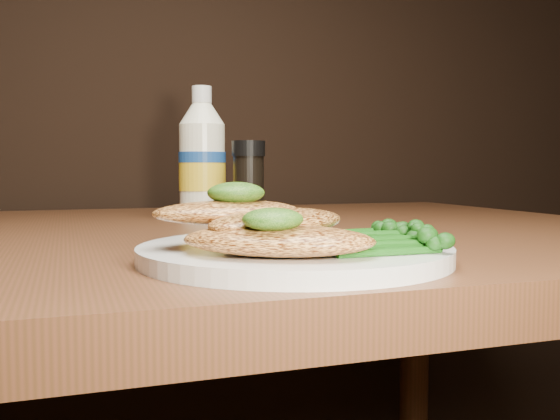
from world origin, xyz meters
name	(u,v)px	position (x,y,z in m)	size (l,w,h in m)	color
plate	(294,253)	(0.06, 0.78, 0.76)	(0.24, 0.24, 0.01)	white
chicken_front	(278,240)	(0.03, 0.73, 0.77)	(0.13, 0.07, 0.02)	#EC9E4B
chicken_mid	(279,222)	(0.04, 0.77, 0.78)	(0.13, 0.07, 0.02)	#EC9E4B
chicken_back	(228,212)	(0.01, 0.79, 0.79)	(0.12, 0.06, 0.02)	#EC9E4B
pesto_front	(273,219)	(0.02, 0.72, 0.79)	(0.04, 0.04, 0.02)	black
pesto_back	(236,193)	(0.01, 0.79, 0.80)	(0.05, 0.04, 0.02)	black
broccolini_bundle	(368,237)	(0.10, 0.74, 0.77)	(0.11, 0.09, 0.02)	#175111
mayo_bottle	(202,153)	(0.07, 1.19, 0.84)	(0.07, 0.07, 0.18)	white
pepper_grinder	(249,182)	(0.12, 1.12, 0.80)	(0.04, 0.04, 0.11)	black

